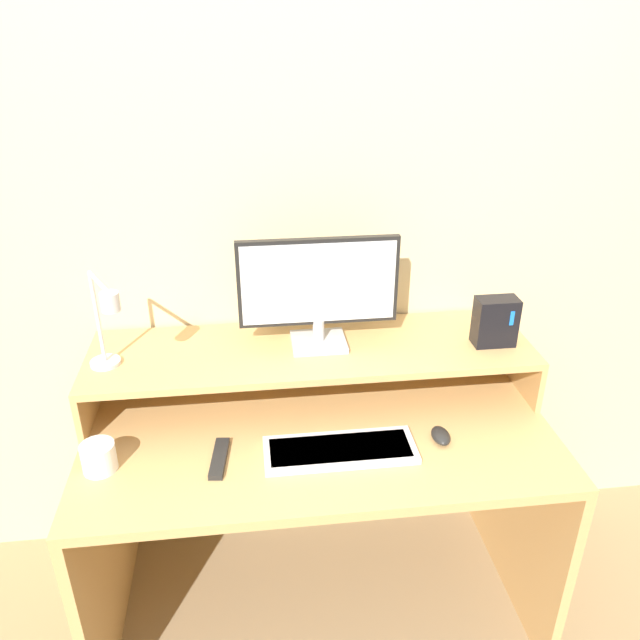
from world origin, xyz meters
TOP-DOWN VIEW (x-y plane):
  - wall_back at (0.00, 0.77)m, footprint 6.00×0.05m
  - desk at (0.00, 0.37)m, footprint 1.37×0.74m
  - monitor_shelf at (0.00, 0.54)m, footprint 1.37×0.39m
  - monitor at (0.02, 0.56)m, footprint 0.48×0.15m
  - desk_lamp at (-0.58, 0.44)m, footprint 0.15×0.22m
  - router_dock at (0.57, 0.50)m, footprint 0.13×0.07m
  - keyboard at (0.04, 0.23)m, footprint 0.43×0.16m
  - mouse at (0.34, 0.26)m, footprint 0.05×0.09m
  - remote_control at (-0.29, 0.24)m, footprint 0.06×0.17m
  - mug at (-0.61, 0.25)m, footprint 0.09×0.09m

SIDE VIEW (x-z plane):
  - desk at x=0.00m, z-range 0.16..0.88m
  - remote_control at x=-0.29m, z-range 0.72..0.73m
  - keyboard at x=0.04m, z-range 0.72..0.74m
  - mouse at x=0.34m, z-range 0.72..0.75m
  - mug at x=-0.61m, z-range 0.72..0.80m
  - monitor_shelf at x=0.00m, z-range 0.78..0.95m
  - router_dock at x=0.57m, z-range 0.89..1.04m
  - desk_lamp at x=-0.58m, z-range 0.91..1.20m
  - monitor at x=0.02m, z-range 0.90..1.25m
  - wall_back at x=0.00m, z-range 0.00..2.50m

